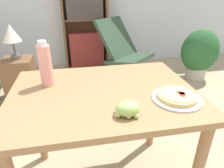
{
  "coord_description": "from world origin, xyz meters",
  "views": [
    {
      "loc": [
        0.0,
        -0.95,
        1.3
      ],
      "look_at": [
        0.18,
        -0.0,
        0.82
      ],
      "focal_mm": 32.0,
      "sensor_mm": 36.0,
      "label": 1
    }
  ],
  "objects_px": {
    "drink_bottle": "(45,65)",
    "potted_plant_floor": "(199,53)",
    "pizza_on_plate": "(177,97)",
    "bookshelf": "(85,24)",
    "table_lamp": "(11,35)",
    "grape_bunch": "(128,109)",
    "side_table": "(21,79)",
    "lounge_chair_far": "(125,61)"
  },
  "relations": [
    {
      "from": "drink_bottle",
      "to": "potted_plant_floor",
      "type": "distance_m",
      "value": 2.49
    },
    {
      "from": "side_table",
      "to": "table_lamp",
      "type": "xyz_separation_m",
      "value": [
        0.0,
        0.0,
        0.54
      ]
    },
    {
      "from": "drink_bottle",
      "to": "potted_plant_floor",
      "type": "bearing_deg",
      "value": 35.82
    },
    {
      "from": "bookshelf",
      "to": "table_lamp",
      "type": "bearing_deg",
      "value": -131.97
    },
    {
      "from": "bookshelf",
      "to": "grape_bunch",
      "type": "bearing_deg",
      "value": -89.75
    },
    {
      "from": "drink_bottle",
      "to": "potted_plant_floor",
      "type": "height_order",
      "value": "drink_bottle"
    },
    {
      "from": "grape_bunch",
      "to": "side_table",
      "type": "xyz_separation_m",
      "value": [
        -0.91,
        1.69,
        -0.54
      ]
    },
    {
      "from": "grape_bunch",
      "to": "potted_plant_floor",
      "type": "bearing_deg",
      "value": 48.86
    },
    {
      "from": "bookshelf",
      "to": "lounge_chair_far",
      "type": "bearing_deg",
      "value": -53.03
    },
    {
      "from": "pizza_on_plate",
      "to": "bookshelf",
      "type": "height_order",
      "value": "bookshelf"
    },
    {
      "from": "pizza_on_plate",
      "to": "lounge_chair_far",
      "type": "height_order",
      "value": "lounge_chair_far"
    },
    {
      "from": "drink_bottle",
      "to": "potted_plant_floor",
      "type": "relative_size",
      "value": 0.36
    },
    {
      "from": "grape_bunch",
      "to": "lounge_chair_far",
      "type": "height_order",
      "value": "lounge_chair_far"
    },
    {
      "from": "potted_plant_floor",
      "to": "pizza_on_plate",
      "type": "bearing_deg",
      "value": -126.94
    },
    {
      "from": "side_table",
      "to": "grape_bunch",
      "type": "bearing_deg",
      "value": -61.77
    },
    {
      "from": "bookshelf",
      "to": "potted_plant_floor",
      "type": "distance_m",
      "value": 1.85
    },
    {
      "from": "bookshelf",
      "to": "side_table",
      "type": "relative_size",
      "value": 3.07
    },
    {
      "from": "pizza_on_plate",
      "to": "bookshelf",
      "type": "xyz_separation_m",
      "value": [
        -0.3,
        2.59,
        -0.04
      ]
    },
    {
      "from": "bookshelf",
      "to": "potted_plant_floor",
      "type": "bearing_deg",
      "value": -28.04
    },
    {
      "from": "grape_bunch",
      "to": "bookshelf",
      "type": "bearing_deg",
      "value": 90.25
    },
    {
      "from": "grape_bunch",
      "to": "side_table",
      "type": "distance_m",
      "value": 1.99
    },
    {
      "from": "grape_bunch",
      "to": "table_lamp",
      "type": "xyz_separation_m",
      "value": [
        -0.91,
        1.69,
        0.01
      ]
    },
    {
      "from": "bookshelf",
      "to": "potted_plant_floor",
      "type": "relative_size",
      "value": 2.13
    },
    {
      "from": "pizza_on_plate",
      "to": "lounge_chair_far",
      "type": "bearing_deg",
      "value": 83.55
    },
    {
      "from": "potted_plant_floor",
      "to": "lounge_chair_far",
      "type": "bearing_deg",
      "value": 171.17
    },
    {
      "from": "bookshelf",
      "to": "table_lamp",
      "type": "height_order",
      "value": "bookshelf"
    },
    {
      "from": "pizza_on_plate",
      "to": "grape_bunch",
      "type": "relative_size",
      "value": 2.18
    },
    {
      "from": "pizza_on_plate",
      "to": "bookshelf",
      "type": "bearing_deg",
      "value": 96.63
    },
    {
      "from": "grape_bunch",
      "to": "table_lamp",
      "type": "bearing_deg",
      "value": 118.23
    },
    {
      "from": "lounge_chair_far",
      "to": "bookshelf",
      "type": "distance_m",
      "value": 0.97
    },
    {
      "from": "grape_bunch",
      "to": "table_lamp",
      "type": "height_order",
      "value": "table_lamp"
    },
    {
      "from": "drink_bottle",
      "to": "table_lamp",
      "type": "height_order",
      "value": "drink_bottle"
    },
    {
      "from": "grape_bunch",
      "to": "bookshelf",
      "type": "height_order",
      "value": "bookshelf"
    },
    {
      "from": "lounge_chair_far",
      "to": "pizza_on_plate",
      "type": "bearing_deg",
      "value": -137.3
    },
    {
      "from": "drink_bottle",
      "to": "lounge_chair_far",
      "type": "distance_m",
      "value": 1.93
    },
    {
      "from": "grape_bunch",
      "to": "drink_bottle",
      "type": "xyz_separation_m",
      "value": [
        -0.39,
        0.39,
        0.09
      ]
    },
    {
      "from": "lounge_chair_far",
      "to": "bookshelf",
      "type": "xyz_separation_m",
      "value": [
        -0.52,
        0.69,
        0.45
      ]
    },
    {
      "from": "bookshelf",
      "to": "side_table",
      "type": "xyz_separation_m",
      "value": [
        -0.89,
        -0.99,
        -0.47
      ]
    },
    {
      "from": "pizza_on_plate",
      "to": "drink_bottle",
      "type": "relative_size",
      "value": 0.97
    },
    {
      "from": "drink_bottle",
      "to": "bookshelf",
      "type": "height_order",
      "value": "bookshelf"
    },
    {
      "from": "potted_plant_floor",
      "to": "drink_bottle",
      "type": "bearing_deg",
      "value": -144.18
    },
    {
      "from": "pizza_on_plate",
      "to": "grape_bunch",
      "type": "bearing_deg",
      "value": -162.76
    }
  ]
}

